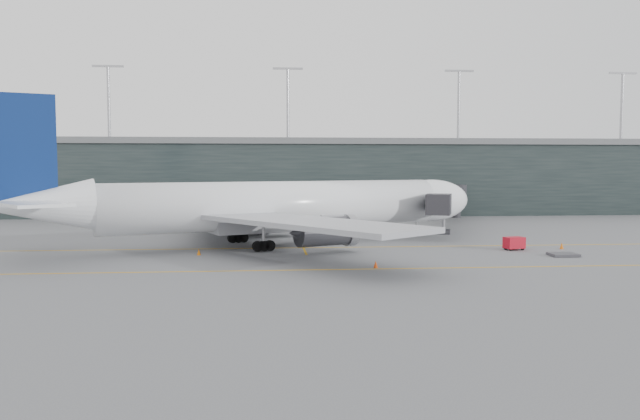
{
  "coord_description": "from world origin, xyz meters",
  "views": [
    {
      "loc": [
        0.66,
        -77.89,
        9.71
      ],
      "look_at": [
        7.0,
        -4.0,
        4.52
      ],
      "focal_mm": 35.0,
      "sensor_mm": 36.0,
      "label": 1
    }
  ],
  "objects": [
    {
      "name": "taxiline_lead_main",
      "position": [
        5.0,
        20.0,
        0.01
      ],
      "size": [
        0.25,
        60.0,
        0.02
      ],
      "primitive_type": "cube",
      "color": "#CA8E13",
      "rests_on": "ground"
    },
    {
      "name": "cone_wing_port",
      "position": [
        11.37,
        11.69,
        0.36
      ],
      "size": [
        0.45,
        0.45,
        0.71
      ],
      "primitive_type": "cone",
      "color": "#E9450C",
      "rests_on": "ground"
    },
    {
      "name": "gse_cart",
      "position": [
        29.35,
        -8.02,
        0.84
      ],
      "size": [
        2.5,
        1.91,
        1.51
      ],
      "rotation": [
        0.0,
        0.0,
        0.25
      ],
      "color": "#AF0C1C",
      "rests_on": "ground"
    },
    {
      "name": "terminal",
      "position": [
        -0.0,
        58.0,
        7.62
      ],
      "size": [
        240.0,
        36.0,
        29.0
      ],
      "color": "black",
      "rests_on": "ground"
    },
    {
      "name": "uld_a",
      "position": [
        -4.18,
        11.01,
        0.93
      ],
      "size": [
        2.35,
        2.11,
        1.77
      ],
      "rotation": [
        0.0,
        0.0,
        0.34
      ],
      "color": "#3C3C41",
      "rests_on": "ground"
    },
    {
      "name": "taxiline_a",
      "position": [
        0.0,
        -4.0,
        0.01
      ],
      "size": [
        160.0,
        0.25,
        0.02
      ],
      "primitive_type": "cube",
      "color": "#CA8E13",
      "rests_on": "ground"
    },
    {
      "name": "taxiline_b",
      "position": [
        0.0,
        -20.0,
        0.01
      ],
      "size": [
        160.0,
        0.25,
        0.02
      ],
      "primitive_type": "cube",
      "color": "#CA8E13",
      "rests_on": "ground"
    },
    {
      "name": "cone_tail",
      "position": [
        -6.79,
        -9.23,
        0.35
      ],
      "size": [
        0.44,
        0.44,
        0.7
      ],
      "primitive_type": "cone",
      "color": "orange",
      "rests_on": "ground"
    },
    {
      "name": "cone_wing_stbd",
      "position": [
        11.06,
        -19.27,
        0.34
      ],
      "size": [
        0.43,
        0.43,
        0.68
      ],
      "primitive_type": "cone",
      "color": "#E0450C",
      "rests_on": "ground"
    },
    {
      "name": "ground",
      "position": [
        0.0,
        0.0,
        0.0
      ],
      "size": [
        320.0,
        320.0,
        0.0
      ],
      "primitive_type": "plane",
      "color": "#5A5A5F",
      "rests_on": "ground"
    },
    {
      "name": "jet_bridge",
      "position": [
        28.62,
        22.7,
        4.68
      ],
      "size": [
        17.15,
        43.23,
        6.24
      ],
      "rotation": [
        0.0,
        0.0,
        -0.36
      ],
      "color": "#28272C",
      "rests_on": "ground"
    },
    {
      "name": "uld_b",
      "position": [
        -1.35,
        10.63,
        0.99
      ],
      "size": [
        2.25,
        1.89,
        1.88
      ],
      "rotation": [
        0.0,
        0.0,
        -0.12
      ],
      "color": "#3C3C41",
      "rests_on": "ground"
    },
    {
      "name": "cone_nose",
      "position": [
        35.29,
        -7.66,
        0.37
      ],
      "size": [
        0.47,
        0.47,
        0.74
      ],
      "primitive_type": "cone",
      "color": "#D95D0C",
      "rests_on": "ground"
    },
    {
      "name": "baggage_dolly",
      "position": [
        32.71,
        -13.3,
        0.17
      ],
      "size": [
        2.92,
        2.35,
        0.29
      ],
      "primitive_type": "cube",
      "rotation": [
        0.0,
        0.0,
        -0.01
      ],
      "color": "#3A3A3F",
      "rests_on": "ground"
    },
    {
      "name": "uld_c",
      "position": [
        -0.23,
        11.25,
        0.95
      ],
      "size": [
        2.44,
        2.22,
        1.81
      ],
      "rotation": [
        0.0,
        0.0,
        -0.38
      ],
      "color": "#3C3C41",
      "rests_on": "ground"
    },
    {
      "name": "main_aircraft",
      "position": [
        1.72,
        -1.18,
        4.82
      ],
      "size": [
        58.86,
        54.39,
        17.18
      ],
      "rotation": [
        0.0,
        0.0,
        0.38
      ],
      "color": "white",
      "rests_on": "ground"
    }
  ]
}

